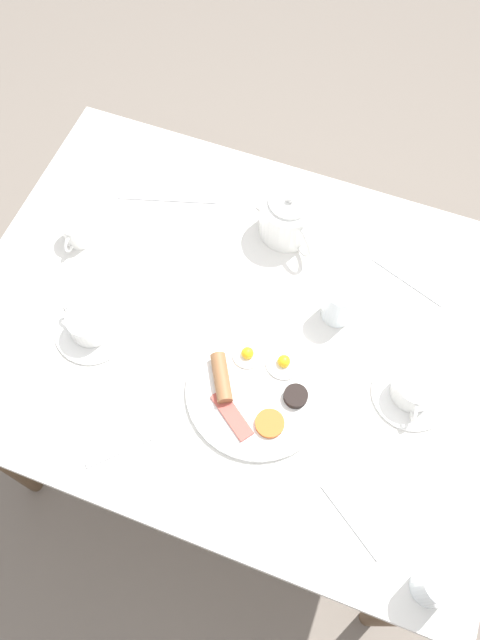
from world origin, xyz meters
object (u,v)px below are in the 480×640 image
object	(u,v)px
teacup_with_saucer_right	(90,325)
spoon_for_tea	(351,521)
teapot_near	(288,217)
teacup_with_saucer_left	(414,390)
fork_by_plate	(408,280)
water_glass_tall	(437,586)
creamer_jug	(77,231)
fork_spare	(129,446)
breakfast_plate	(257,388)
knife_by_plate	(167,198)
water_glass_short	(340,303)

from	to	relation	value
teacup_with_saucer_right	spoon_for_tea	xyz separation A→B (m)	(0.18, 0.61, -0.03)
teapot_near	teacup_with_saucer_right	bearing A→B (deg)	97.14
teacup_with_saucer_left	fork_by_plate	bearing A→B (deg)	-164.96
teacup_with_saucer_left	water_glass_tall	size ratio (longest dim) A/B	1.54
creamer_jug	fork_spare	world-z (taller)	creamer_jug
breakfast_plate	knife_by_plate	size ratio (longest dim) A/B	1.28
breakfast_plate	teacup_with_saucer_right	distance (m)	0.36
creamer_jug	fork_spare	distance (m)	0.49
knife_by_plate	teacup_with_saucer_left	bearing A→B (deg)	67.33
water_glass_short	fork_spare	bearing A→B (deg)	-35.12
teapot_near	fork_by_plate	xyz separation A→B (m)	(0.03, 0.29, -0.05)
teacup_with_saucer_left	knife_by_plate	world-z (taller)	teacup_with_saucer_left
teapot_near	water_glass_tall	distance (m)	0.77
fork_by_plate	spoon_for_tea	distance (m)	0.52
creamer_jug	spoon_for_tea	size ratio (longest dim) A/B	0.65
teapot_near	water_glass_short	size ratio (longest dim) A/B	1.66
breakfast_plate	water_glass_tall	xyz separation A→B (m)	(0.23, 0.40, 0.04)
knife_by_plate	fork_spare	size ratio (longest dim) A/B	1.68
spoon_for_tea	teacup_with_saucer_left	bearing A→B (deg)	171.00
spoon_for_tea	knife_by_plate	bearing A→B (deg)	-132.16
water_glass_tall	teapot_near	bearing A→B (deg)	-142.88
creamer_jug	spoon_for_tea	world-z (taller)	creamer_jug
creamer_jug	knife_by_plate	xyz separation A→B (m)	(-0.17, 0.14, -0.03)
breakfast_plate	water_glass_tall	distance (m)	0.47
breakfast_plate	creamer_jug	world-z (taller)	creamer_jug
breakfast_plate	water_glass_short	bearing A→B (deg)	155.61
creamer_jug	fork_spare	xyz separation A→B (m)	(0.39, 0.30, -0.03)
teapot_near	creamer_jug	size ratio (longest dim) A/B	1.80
water_glass_tall	creamer_jug	world-z (taller)	water_glass_tall
creamer_jug	fork_by_plate	xyz separation A→B (m)	(-0.15, 0.71, -0.03)
fork_by_plate	water_glass_tall	bearing A→B (deg)	17.16
water_glass_short	teapot_near	bearing A→B (deg)	-134.68
teapot_near	teacup_with_saucer_left	xyz separation A→B (m)	(0.28, 0.35, -0.02)
teacup_with_saucer_left	water_glass_tall	distance (m)	0.35
water_glass_tall	knife_by_plate	xyz separation A→B (m)	(-0.60, -0.75, -0.05)
breakfast_plate	creamer_jug	bearing A→B (deg)	-111.99
water_glass_tall	fork_spare	size ratio (longest dim) A/B	0.76
knife_by_plate	water_glass_tall	bearing A→B (deg)	51.44
fork_spare	water_glass_tall	bearing A→B (deg)	85.82
teacup_with_saucer_right	water_glass_tall	distance (m)	0.80
teacup_with_saucer_right	creamer_jug	bearing A→B (deg)	-146.80
fork_spare	creamer_jug	bearing A→B (deg)	-142.22
breakfast_plate	fork_spare	world-z (taller)	breakfast_plate
teacup_with_saucer_right	spoon_for_tea	world-z (taller)	teacup_with_saucer_right
water_glass_short	fork_by_plate	bearing A→B (deg)	137.13
breakfast_plate	creamer_jug	size ratio (longest dim) A/B	3.17
teacup_with_saucer_right	fork_spare	distance (m)	0.26
spoon_for_tea	fork_by_plate	bearing A→B (deg)	-177.39
water_glass_tall	creamer_jug	xyz separation A→B (m)	(-0.43, -0.89, -0.02)
breakfast_plate	fork_spare	xyz separation A→B (m)	(0.19, -0.19, -0.01)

